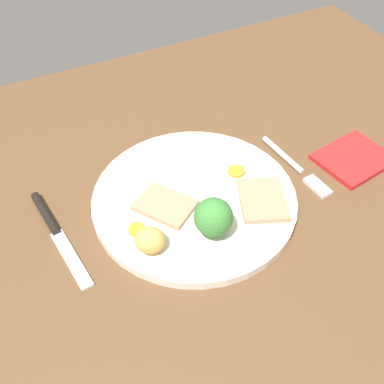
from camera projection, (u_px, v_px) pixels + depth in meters
The scene contains 11 objects.
dining_table at pixel (190, 204), 69.59cm from camera, with size 120.00×84.00×3.60cm, color brown.
dinner_plate at pixel (192, 200), 66.74cm from camera, with size 29.48×29.48×1.40cm, color silver.
meat_slice_main at pixel (165, 205), 64.54cm from camera, with size 7.76×5.72×0.80cm, color tan.
meat_slice_under at pixel (263, 200), 65.28cm from camera, with size 8.15×6.36×0.80cm, color tan.
roast_potato_left at pixel (150, 240), 58.60cm from camera, with size 4.00×3.64×3.47cm, color tan.
carrot_coin_front at pixel (235, 170), 69.82cm from camera, with size 2.58×2.58×0.46cm, color orange.
carrot_coin_back at pixel (137, 230), 61.76cm from camera, with size 2.35×2.35×0.44cm, color orange.
broccoli_floret at pixel (213, 217), 59.32cm from camera, with size 5.16×5.16×5.85cm.
fork at pixel (296, 167), 72.02cm from camera, with size 2.72×15.32×0.90cm.
knife at pixel (55, 229), 63.28cm from camera, with size 3.57×18.54×1.20cm.
folded_napkin at pixel (353, 159), 73.40cm from camera, with size 11.00×9.00×0.80cm, color red.
Camera 1 is at (20.76, 42.04, 53.26)cm, focal length 43.19 mm.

